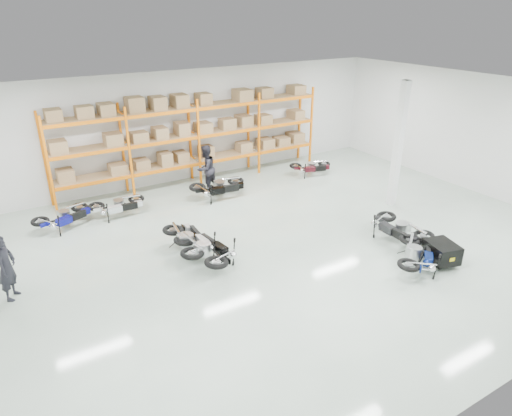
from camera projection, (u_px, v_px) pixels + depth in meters
room at (285, 175)px, 13.25m from camera, size 18.00×18.00×18.00m
pallet_rack at (194, 129)px, 18.29m from camera, size 11.28×0.98×3.62m
structural_column at (398, 145)px, 16.10m from camera, size 0.25×0.25×4.50m
moto_blue_centre at (418, 250)px, 12.65m from camera, size 1.95×1.85×1.17m
moto_silver_left at (190, 236)px, 13.31m from camera, size 1.09×2.01×1.27m
moto_black_far_left at (207, 245)px, 12.83m from camera, size 1.22×2.07×1.26m
moto_touring_right at (399, 225)px, 14.08m from camera, size 1.00×1.91×1.22m
trailer at (441, 252)px, 12.91m from camera, size 0.93×1.58×0.64m
moto_back_a at (64, 213)px, 14.98m from camera, size 1.90×1.42×1.11m
moto_back_b at (118, 202)px, 15.85m from camera, size 1.70×0.89×1.08m
moto_back_c at (219, 184)px, 17.33m from camera, size 1.98×1.12×1.23m
moto_back_d at (312, 164)px, 19.74m from camera, size 1.74×1.23×1.02m
person_left at (6, 267)px, 11.20m from camera, size 0.66×0.76×1.74m
person_back at (206, 169)px, 17.84m from camera, size 1.13×1.04×1.87m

